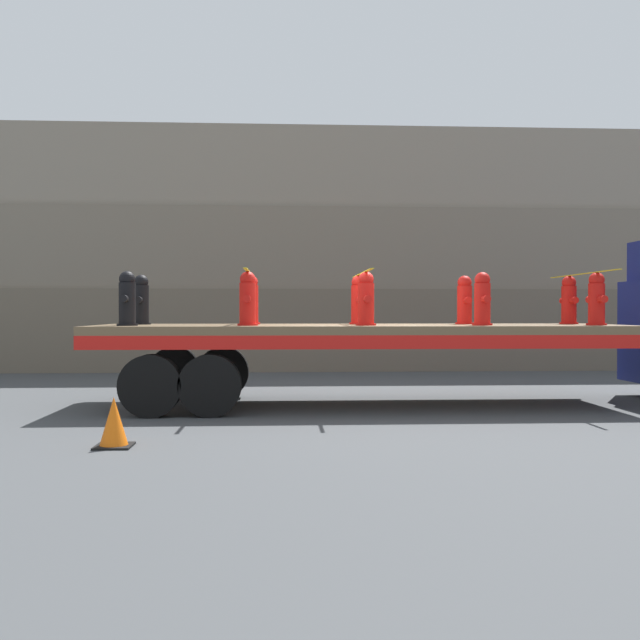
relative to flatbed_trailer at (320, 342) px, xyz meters
The scene contains 17 objects.
ground_plane 1.23m from the flatbed_trailer, ahead, with size 120.00×120.00×0.00m, color #3F4244.
rock_cliff 8.27m from the flatbed_trailer, 85.10° to the left, with size 60.00×3.30×6.24m.
flatbed_trailer is the anchor object (origin of this frame).
fire_hydrant_black_near_0 3.05m from the flatbed_trailer, 169.65° to the right, with size 0.31×0.57×0.82m.
fire_hydrant_black_far_0 3.05m from the flatbed_trailer, 169.65° to the left, with size 0.31×0.57×0.82m.
fire_hydrant_red_near_1 1.41m from the flatbed_trailer, 154.51° to the right, with size 0.31×0.57×0.82m.
fire_hydrant_red_far_1 1.41m from the flatbed_trailer, 154.51° to the left, with size 0.31×0.57×0.82m.
fire_hydrant_red_near_2 1.10m from the flatbed_trailer, 38.04° to the right, with size 0.31×0.57×0.82m.
fire_hydrant_red_far_2 1.10m from the flatbed_trailer, 38.04° to the left, with size 0.31×0.57×0.82m.
fire_hydrant_red_near_3 2.63m from the flatbed_trailer, 12.13° to the right, with size 0.31×0.57×0.82m.
fire_hydrant_red_far_3 2.63m from the flatbed_trailer, 12.13° to the left, with size 0.31×0.57×0.82m.
fire_hydrant_red_near_4 4.38m from the flatbed_trailer, ahead, with size 0.31×0.57×0.82m.
fire_hydrant_red_far_4 4.38m from the flatbed_trailer, ahead, with size 0.31×0.57×0.82m.
cargo_strap_rear 1.57m from the flatbed_trailer, behind, with size 0.05×2.63×0.01m.
cargo_strap_middle 1.30m from the flatbed_trailer, ahead, with size 0.05×2.63×0.01m.
cargo_strap_front 4.44m from the flatbed_trailer, ahead, with size 0.05×2.63×0.01m.
traffic_cone 4.25m from the flatbed_trailer, 126.20° to the right, with size 0.40×0.40×0.56m.
Camera 1 is at (-1.28, -11.38, 1.51)m, focal length 40.00 mm.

